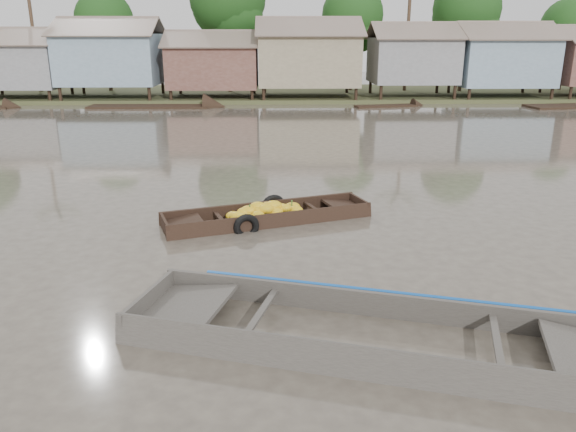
{
  "coord_description": "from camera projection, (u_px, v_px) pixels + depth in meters",
  "views": [
    {
      "loc": [
        0.14,
        -9.2,
        4.26
      ],
      "look_at": [
        0.42,
        1.47,
        0.8
      ],
      "focal_mm": 35.0,
      "sensor_mm": 36.0,
      "label": 1
    }
  ],
  "objects": [
    {
      "name": "distant_boats",
      "position": [
        389.0,
        111.0,
        33.05
      ],
      "size": [
        46.22,
        14.89,
        0.35
      ],
      "color": "black",
      "rests_on": "ground"
    },
    {
      "name": "viewer_boat",
      "position": [
        374.0,
        341.0,
        8.07
      ],
      "size": [
        7.42,
        3.83,
        0.58
      ],
      "rotation": [
        0.0,
        0.0,
        -0.29
      ],
      "color": "#3D3934",
      "rests_on": "ground"
    },
    {
      "name": "banana_boat",
      "position": [
        265.0,
        216.0,
        13.4
      ],
      "size": [
        5.11,
        2.76,
        0.7
      ],
      "rotation": [
        0.0,
        0.0,
        0.33
      ],
      "color": "black",
      "rests_on": "ground"
    },
    {
      "name": "riverbank",
      "position": [
        314.0,
        52.0,
        39.48
      ],
      "size": [
        120.0,
        12.47,
        10.22
      ],
      "color": "#384723",
      "rests_on": "ground"
    },
    {
      "name": "ground",
      "position": [
        267.0,
        284.0,
        10.06
      ],
      "size": [
        120.0,
        120.0,
        0.0
      ],
      "primitive_type": "plane",
      "color": "#484037",
      "rests_on": "ground"
    }
  ]
}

